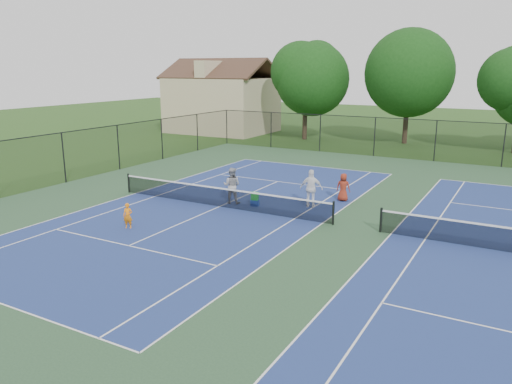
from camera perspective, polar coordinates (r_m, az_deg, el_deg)
The scene contains 13 objects.
ground at distance 21.89m, azimuth 11.35°, elevation -4.10°, with size 140.00×140.00×0.00m, color #234716.
court_pad at distance 21.89m, azimuth 11.35°, elevation -4.09°, with size 36.00×36.00×0.01m, color #29492E.
tennis_court_left at distance 24.77m, azimuth -4.20°, elevation -1.48°, with size 12.00×23.83×1.07m.
perimeter_fence at distance 21.46m, azimuth 11.56°, elevation -0.03°, with size 36.08×36.08×3.02m.
tree_back_a at distance 47.91m, azimuth 5.72°, elevation 13.19°, with size 6.80×6.80×9.15m.
tree_back_b at distance 47.01m, azimuth 17.14°, elevation 13.32°, with size 7.60×7.60×10.03m.
clapboard_house at distance 53.67m, azimuth -3.90°, elevation 10.17°, with size 10.80×8.10×7.65m.
child_player at distance 22.04m, azimuth -14.44°, elevation -2.65°, with size 0.40×0.26×1.10m, color orange.
instructor at distance 25.21m, azimuth -2.78°, elevation 0.75°, with size 0.90×0.70×1.84m, color #9B9C9E.
bystander_a at distance 24.61m, azimuth 6.34°, elevation 0.40°, with size 1.11×0.46×1.89m, color white.
bystander_c at distance 26.04m, azimuth 9.94°, elevation 0.54°, with size 0.71×0.46×1.45m, color maroon.
ball_crate at distance 24.84m, azimuth -0.14°, elevation -1.26°, with size 0.39×0.28×0.31m, color #163899.
ball_hopper at distance 24.75m, azimuth -0.14°, elevation -0.48°, with size 0.34×0.26×0.38m, color green.
Camera 1 is at (6.19, -19.89, 6.73)m, focal length 35.00 mm.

